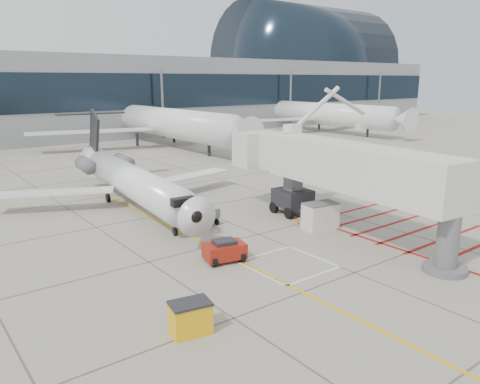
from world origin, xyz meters
TOP-DOWN VIEW (x-y plane):
  - ground_plane at (0.00, 0.00)m, footprint 260.00×260.00m
  - regional_jet at (-3.85, 13.35)m, footprint 23.96×28.88m
  - jet_bridge at (4.60, -0.04)m, footprint 11.33×20.75m
  - pushback_tug at (-4.50, 1.55)m, footprint 2.52×1.88m
  - spill_bin at (-10.07, -3.88)m, footprint 1.74×1.32m
  - baggage_cart at (-1.83, 7.78)m, footprint 2.05×1.37m
  - ground_power_unit at (4.15, 2.38)m, footprint 2.48×1.68m
  - cone_nose at (-2.32, 2.96)m, footprint 0.41×0.41m
  - cone_side at (3.62, 4.09)m, footprint 0.31×0.31m
  - terminal_building at (10.00, 70.00)m, footprint 180.00×28.00m
  - terminal_glass_band at (10.00, 55.95)m, footprint 180.00×0.10m
  - terminal_dome at (70.00, 70.00)m, footprint 40.00×28.00m
  - bg_aircraft_c at (15.49, 46.00)m, footprint 38.88×43.20m
  - bg_aircraft_d at (49.50, 46.00)m, footprint 37.46×41.63m

SIDE VIEW (x-z plane):
  - ground_plane at x=0.00m, z-range 0.00..0.00m
  - cone_side at x=3.62m, z-range 0.00..0.44m
  - cone_nose at x=-2.32m, z-range 0.00..0.57m
  - baggage_cart at x=-1.83m, z-range 0.00..1.25m
  - pushback_tug at x=-4.50m, z-range 0.00..1.32m
  - spill_bin at x=-10.07m, z-range 0.00..1.36m
  - ground_power_unit at x=4.15m, z-range 0.00..1.82m
  - regional_jet at x=-3.85m, z-range 0.00..7.02m
  - jet_bridge at x=4.60m, z-range 0.00..7.97m
  - bg_aircraft_d at x=49.50m, z-range 0.00..12.49m
  - bg_aircraft_c at x=15.49m, z-range 0.00..12.96m
  - terminal_building at x=10.00m, z-range 0.00..14.00m
  - terminal_glass_band at x=10.00m, z-range 5.00..11.00m
  - terminal_dome at x=70.00m, z-range 0.00..28.00m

